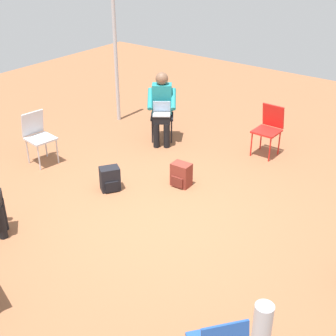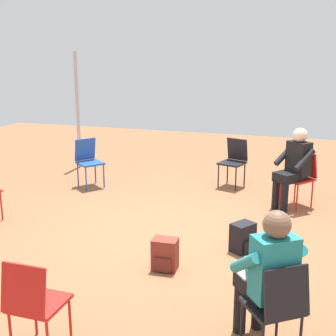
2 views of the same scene
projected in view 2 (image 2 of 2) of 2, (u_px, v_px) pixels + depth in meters
ground_plane at (169, 236)px, 6.18m from camera, size 14.87×14.87×0.00m
chair_northwest at (277, 304)px, 3.64m from camera, size 0.57×0.58×0.85m
chair_southeast at (88, 159)px, 8.25m from camera, size 0.58×0.58×0.85m
chair_north at (33, 301)px, 3.68m from camera, size 0.41×0.44×0.85m
chair_south at (234, 159)px, 8.25m from camera, size 0.50×0.53×0.85m
chair_southwest at (301, 175)px, 7.25m from camera, size 0.58×0.58×0.85m
person_with_laptop at (267, 271)px, 3.74m from camera, size 0.63×0.64×1.24m
person_in_black at (294, 164)px, 7.11m from camera, size 0.63×0.63×1.24m
backpack_near_laptop_user at (165, 256)px, 5.24m from camera, size 0.29×0.26×0.36m
backpack_by_empty_chair at (243, 239)px, 5.70m from camera, size 0.32×0.34×0.36m
tent_pole_far at (78, 111)px, 9.39m from camera, size 0.07×0.07×2.33m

